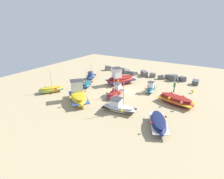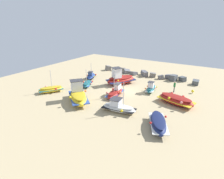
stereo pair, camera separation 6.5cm
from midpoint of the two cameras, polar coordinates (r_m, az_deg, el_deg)
The scene contains 15 objects.
ground_plane at distance 29.66m, azimuth 3.73°, elevation -0.46°, with size 48.15×48.15×0.00m, color tan.
fishing_boat_0 at distance 25.97m, azimuth -10.30°, elevation -1.82°, with size 5.47×5.08×2.86m.
fishing_boat_1 at distance 31.90m, azimuth -7.57°, elevation 1.74°, with size 2.40×3.27×3.06m.
fishing_boat_2 at distance 23.08m, azimuth 2.10°, elevation -5.44°, with size 4.48×2.26×3.98m.
fishing_boat_3 at distance 26.31m, azimuth 19.11°, elevation -3.04°, with size 5.25×3.18×1.26m.
fishing_boat_4 at distance 20.29m, azimuth 14.08°, elevation -9.94°, with size 3.40×4.74×1.17m.
fishing_boat_5 at distance 29.75m, azimuth 11.97°, elevation 0.34°, with size 1.66×3.25×1.77m.
fishing_boat_6 at distance 30.48m, azimuth -18.17°, elevation 0.06°, with size 3.18×3.86×3.53m.
fishing_boat_7 at distance 32.57m, azimuth 2.65°, elevation 3.27°, with size 4.57×5.62×3.08m.
fishing_boat_8 at distance 36.11m, azimuth -6.40°, elevation 4.16°, with size 2.53×3.52×2.91m.
fishing_boat_9 at distance 27.53m, azimuth 1.10°, elevation -0.90°, with size 2.07×4.08×3.09m.
person_walking at distance 30.38m, azimuth 18.71°, elevation 0.99°, with size 0.32×0.32×1.74m.
breakwater_rocks at distance 37.75m, azimuth 10.96°, elevation 4.63°, with size 19.70×2.68×1.35m.
mooring_buoy_0 at distance 34.35m, azimuth -10.14°, elevation 2.95°, with size 0.49×0.49×0.63m.
mooring_buoy_1 at distance 31.16m, azimuth 23.61°, elevation -0.47°, with size 0.41×0.41×0.57m.
Camera 2 is at (12.85, -24.44, 10.81)m, focal length 29.74 mm.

